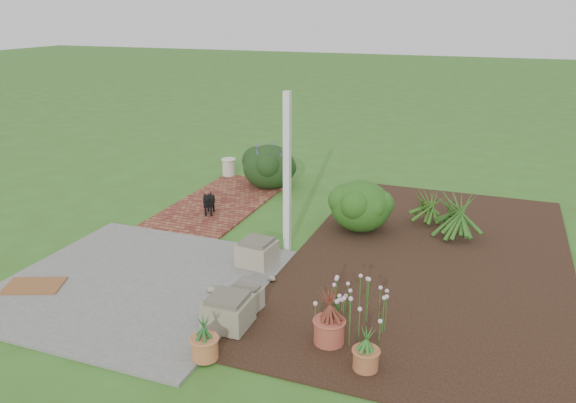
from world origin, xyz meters
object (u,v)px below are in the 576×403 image
(black_dog, at_px, (209,201))
(evergreen_shrub, at_px, (361,205))
(stone_trough_near, at_px, (228,313))
(cream_ceramic_urn, at_px, (229,167))

(black_dog, xyz_separation_m, evergreen_shrub, (2.75, 0.32, 0.17))
(stone_trough_near, xyz_separation_m, evergreen_shrub, (0.71, 3.62, 0.26))
(cream_ceramic_urn, height_order, evergreen_shrub, evergreen_shrub)
(stone_trough_near, relative_size, black_dog, 1.05)
(cream_ceramic_urn, bearing_deg, black_dog, -71.53)
(stone_trough_near, relative_size, evergreen_shrub, 0.49)
(stone_trough_near, xyz_separation_m, cream_ceramic_urn, (-2.85, 5.72, 0.02))
(cream_ceramic_urn, bearing_deg, evergreen_shrub, -30.55)
(black_dog, relative_size, evergreen_shrub, 0.47)
(stone_trough_near, xyz_separation_m, black_dog, (-2.04, 3.29, 0.09))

